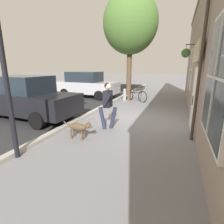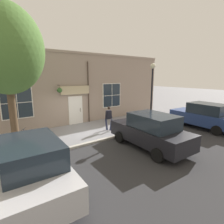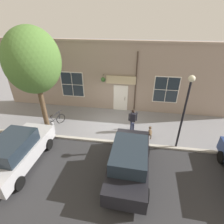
% 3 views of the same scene
% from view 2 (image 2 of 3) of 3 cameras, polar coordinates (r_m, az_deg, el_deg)
% --- Properties ---
extents(ground_plane, '(90.00, 90.00, 0.00)m').
position_cam_2_polar(ground_plane, '(11.50, -8.85, -6.45)').
color(ground_plane, gray).
extents(curb_and_road, '(10.10, 28.00, 0.12)m').
position_cam_2_polar(curb_and_road, '(7.23, 14.20, -18.00)').
color(curb_and_road, '#B2ADA3').
rests_on(curb_and_road, ground_plane).
extents(storefront_facade, '(0.95, 18.00, 5.27)m').
position_cam_2_polar(storefront_facade, '(13.11, -13.94, 7.31)').
color(storefront_facade, gray).
rests_on(storefront_facade, ground_plane).
extents(pedestrian_walking, '(0.63, 0.56, 1.60)m').
position_cam_2_polar(pedestrian_walking, '(11.51, -1.11, -1.40)').
color(pedestrian_walking, '#282D47').
rests_on(pedestrian_walking, ground_plane).
extents(dog_on_leash, '(1.03, 0.25, 0.58)m').
position_cam_2_polar(dog_on_leash, '(11.98, 4.67, -3.75)').
color(dog_on_leash, brown).
rests_on(dog_on_leash, ground_plane).
extents(street_tree_by_curb, '(3.26, 2.94, 6.39)m').
position_cam_2_polar(street_tree_by_curb, '(8.52, -31.55, 16.47)').
color(street_tree_by_curb, brown).
rests_on(street_tree_by_curb, ground_plane).
extents(leaning_bicycle, '(1.57, 0.83, 1.00)m').
position_cam_2_polar(leaning_bicycle, '(9.56, -27.31, -9.07)').
color(leaning_bicycle, black).
rests_on(leaning_bicycle, ground_plane).
extents(parked_car_nearest_curb, '(4.36, 2.05, 1.75)m').
position_cam_2_polar(parked_car_nearest_curb, '(6.04, -24.90, -15.76)').
color(parked_car_nearest_curb, '#B7B7BC').
rests_on(parked_car_nearest_curb, ground_plane).
extents(parked_car_mid_block, '(4.36, 2.05, 1.75)m').
position_cam_2_polar(parked_car_mid_block, '(8.93, 12.46, -6.03)').
color(parked_car_mid_block, black).
rests_on(parked_car_mid_block, ground_plane).
extents(parked_car_far_end, '(4.36, 2.05, 1.75)m').
position_cam_2_polar(parked_car_far_end, '(13.55, 27.97, -1.08)').
color(parked_car_far_end, navy).
rests_on(parked_car_far_end, ground_plane).
extents(street_lamp, '(0.32, 0.32, 4.36)m').
position_cam_2_polar(street_lamp, '(12.02, 12.92, 8.24)').
color(street_lamp, black).
rests_on(street_lamp, ground_plane).
extents(fire_hydrant, '(0.34, 0.20, 0.77)m').
position_cam_2_polar(fire_hydrant, '(8.95, -25.63, -10.17)').
color(fire_hydrant, '#99999E').
rests_on(fire_hydrant, ground_plane).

